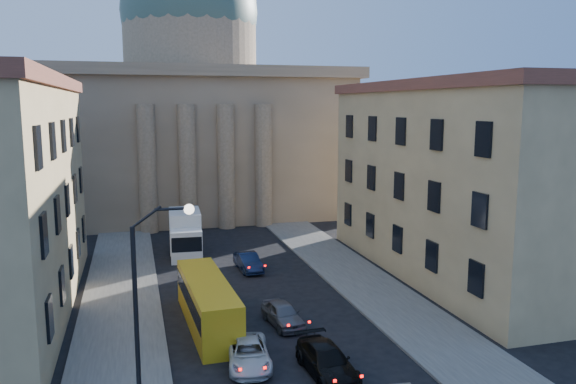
% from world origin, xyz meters
% --- Properties ---
extents(sidewalk_left, '(5.00, 60.00, 0.15)m').
position_xyz_m(sidewalk_left, '(-8.50, 18.00, 0.07)').
color(sidewalk_left, '#514F4A').
rests_on(sidewalk_left, ground).
extents(sidewalk_right, '(5.00, 60.00, 0.15)m').
position_xyz_m(sidewalk_right, '(8.50, 18.00, 0.07)').
color(sidewalk_right, '#514F4A').
rests_on(sidewalk_right, ground).
extents(church, '(68.02, 28.76, 36.60)m').
position_xyz_m(church, '(0.00, 55.47, 11.88)').
color(church, '#766148').
rests_on(church, ground).
extents(building_right, '(11.60, 26.60, 14.70)m').
position_xyz_m(building_right, '(17.00, 22.00, 7.42)').
color(building_right, tan).
rests_on(building_right, ground).
extents(street_lamp, '(2.62, 0.44, 8.83)m').
position_xyz_m(street_lamp, '(-6.97, 8.00, 5.29)').
color(street_lamp, black).
rests_on(street_lamp, ground).
extents(car_left_mid, '(2.56, 4.68, 1.24)m').
position_xyz_m(car_left_mid, '(-2.20, 10.83, 0.62)').
color(car_left_mid, silver).
rests_on(car_left_mid, ground).
extents(car_right_mid, '(2.24, 4.95, 1.41)m').
position_xyz_m(car_right_mid, '(1.23, 8.85, 0.70)').
color(car_right_mid, black).
rests_on(car_right_mid, ground).
extents(car_right_far, '(2.09, 4.18, 1.37)m').
position_xyz_m(car_right_far, '(0.80, 15.42, 0.68)').
color(car_right_far, '#55555B').
rests_on(car_right_far, ground).
extents(car_right_distant, '(1.77, 4.26, 1.37)m').
position_xyz_m(car_right_distant, '(1.05, 26.86, 0.69)').
color(car_right_distant, '#0E1833').
rests_on(car_right_distant, ground).
extents(city_bus, '(2.70, 9.96, 2.78)m').
position_xyz_m(city_bus, '(-3.50, 16.43, 1.49)').
color(city_bus, gold).
rests_on(city_bus, ground).
extents(box_truck, '(3.00, 6.82, 3.67)m').
position_xyz_m(box_truck, '(-3.23, 33.18, 1.74)').
color(box_truck, silver).
rests_on(box_truck, ground).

